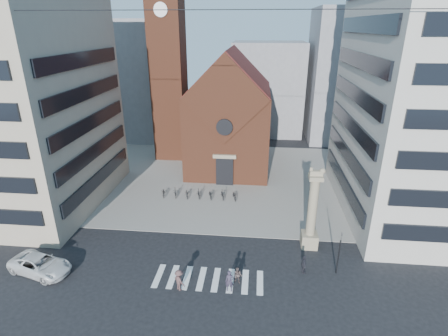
{
  "coord_description": "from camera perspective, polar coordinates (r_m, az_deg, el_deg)",
  "views": [
    {
      "loc": [
        4.41,
        -27.72,
        20.92
      ],
      "look_at": [
        0.81,
        8.0,
        6.23
      ],
      "focal_mm": 28.0,
      "sensor_mm": 36.0,
      "label": 1
    }
  ],
  "objects": [
    {
      "name": "pedestrian_1",
      "position": [
        31.75,
        2.26,
        -17.12
      ],
      "size": [
        0.89,
        0.78,
        1.56
      ],
      "primitive_type": "imported",
      "rotation": [
        0.0,
        0.0,
        -0.28
      ],
      "color": "#544443",
      "rests_on": "ground"
    },
    {
      "name": "scooter_3",
      "position": [
        45.71,
        -4.16,
        -4.18
      ],
      "size": [
        0.98,
        1.93,
        1.11
      ],
      "primitive_type": "imported",
      "rotation": [
        0.0,
        0.0,
        0.26
      ],
      "color": "black",
      "rests_on": "piazza"
    },
    {
      "name": "traffic_light",
      "position": [
        33.44,
        18.29,
        -12.89
      ],
      "size": [
        0.13,
        0.16,
        4.3
      ],
      "color": "black",
      "rests_on": "ground"
    },
    {
      "name": "bg_block_right",
      "position": [
        72.45,
        20.37,
        13.86
      ],
      "size": [
        16.0,
        14.0,
        24.0
      ],
      "primitive_type": "cube",
      "color": "gray",
      "rests_on": "ground"
    },
    {
      "name": "scooter_1",
      "position": [
        46.31,
        -7.97,
        -3.98
      ],
      "size": [
        0.98,
        1.93,
        1.11
      ],
      "primitive_type": "imported",
      "rotation": [
        0.0,
        0.0,
        0.26
      ],
      "color": "black",
      "rests_on": "piazza"
    },
    {
      "name": "campanile",
      "position": [
        57.78,
        -9.11,
        16.85
      ],
      "size": [
        5.5,
        5.5,
        31.2
      ],
      "color": "brown",
      "rests_on": "ground"
    },
    {
      "name": "bg_block_left",
      "position": [
        72.66,
        -14.36,
        13.75
      ],
      "size": [
        16.0,
        14.0,
        22.0
      ],
      "primitive_type": "cube",
      "color": "gray",
      "rests_on": "ground"
    },
    {
      "name": "lion_column",
      "position": [
        35.77,
        14.12,
        -7.7
      ],
      "size": [
        1.63,
        1.6,
        8.68
      ],
      "color": "gray",
      "rests_on": "ground"
    },
    {
      "name": "bg_block_mid",
      "position": [
        73.7,
        7.09,
        12.79
      ],
      "size": [
        14.0,
        12.0,
        18.0
      ],
      "primitive_type": "cube",
      "color": "gray",
      "rests_on": "ground"
    },
    {
      "name": "pedestrian_2",
      "position": [
        33.52,
        12.89,
        -15.1
      ],
      "size": [
        0.53,
        1.07,
        1.77
      ],
      "primitive_type": "imported",
      "rotation": [
        0.0,
        0.0,
        1.67
      ],
      "color": "#292831",
      "rests_on": "ground"
    },
    {
      "name": "white_car",
      "position": [
        36.83,
        -27.81,
        -13.8
      ],
      "size": [
        6.31,
        4.12,
        1.61
      ],
      "primitive_type": "imported",
      "rotation": [
        0.0,
        0.0,
        1.3
      ],
      "color": "silver",
      "rests_on": "ground"
    },
    {
      "name": "church",
      "position": [
        54.49,
        0.96,
        8.53
      ],
      "size": [
        12.0,
        16.65,
        18.0
      ],
      "color": "brown",
      "rests_on": "ground"
    },
    {
      "name": "zebra_crossing",
      "position": [
        32.6,
        -2.52,
        -17.66
      ],
      "size": [
        10.2,
        3.2,
        0.01
      ],
      "primitive_type": null,
      "color": "white",
      "rests_on": "ground"
    },
    {
      "name": "scooter_6",
      "position": [
        45.22,
        1.71,
        -4.52
      ],
      "size": [
        1.13,
        2.02,
        1.0
      ],
      "primitive_type": "imported",
      "rotation": [
        0.0,
        0.0,
        0.26
      ],
      "color": "black",
      "rests_on": "piazza"
    },
    {
      "name": "scooter_2",
      "position": [
        46.01,
        -6.07,
        -4.15
      ],
      "size": [
        1.13,
        2.02,
        1.0
      ],
      "primitive_type": "imported",
      "rotation": [
        0.0,
        0.0,
        0.26
      ],
      "color": "black",
      "rests_on": "piazza"
    },
    {
      "name": "piazza",
      "position": [
        51.36,
        0.33,
        -1.74
      ],
      "size": [
        46.0,
        30.0,
        0.05
      ],
      "primitive_type": "cube",
      "color": "gray",
      "rests_on": "ground"
    },
    {
      "name": "scooter_5",
      "position": [
        45.31,
        -0.26,
        -4.37
      ],
      "size": [
        0.98,
        1.93,
        1.11
      ],
      "primitive_type": "imported",
      "rotation": [
        0.0,
        0.0,
        0.26
      ],
      "color": "black",
      "rests_on": "piazza"
    },
    {
      "name": "ground",
      "position": [
        35.0,
        -2.72,
        -14.47
      ],
      "size": [
        120.0,
        120.0,
        0.0
      ],
      "primitive_type": "plane",
      "color": "black",
      "rests_on": "ground"
    },
    {
      "name": "scooter_4",
      "position": [
        45.51,
        -2.21,
        -4.34
      ],
      "size": [
        1.13,
        2.02,
        1.0
      ],
      "primitive_type": "imported",
      "rotation": [
        0.0,
        0.0,
        0.26
      ],
      "color": "black",
      "rests_on": "piazza"
    },
    {
      "name": "building_right",
      "position": [
        44.56,
        32.66,
        12.54
      ],
      "size": [
        18.0,
        22.0,
        32.0
      ],
      "primitive_type": "cube",
      "color": "#B3ADA2",
      "rests_on": "ground"
    },
    {
      "name": "pedestrian_3",
      "position": [
        31.19,
        -7.32,
        -17.69
      ],
      "size": [
        1.44,
        1.37,
        1.96
      ],
      "primitive_type": "imported",
      "rotation": [
        0.0,
        0.0,
        2.45
      ],
      "color": "#523737",
      "rests_on": "ground"
    },
    {
      "name": "pedestrian_0",
      "position": [
        30.86,
        0.9,
        -17.98
      ],
      "size": [
        0.73,
        0.49,
        1.96
      ],
      "primitive_type": "imported",
      "rotation": [
        0.0,
        0.0,
        0.03
      ],
      "color": "#332C3D",
      "rests_on": "ground"
    },
    {
      "name": "scooter_0",
      "position": [
        46.72,
        -9.83,
        -3.94
      ],
      "size": [
        1.13,
        2.02,
        1.0
      ],
      "primitive_type": "imported",
      "rotation": [
        0.0,
        0.0,
        0.26
      ],
      "color": "black",
      "rests_on": "piazza"
    },
    {
      "name": "building_left",
      "position": [
        47.88,
        -31.24,
        9.58
      ],
      "size": [
        18.0,
        20.0,
        26.0
      ],
      "primitive_type": "cube",
      "color": "tan",
      "rests_on": "ground"
    }
  ]
}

